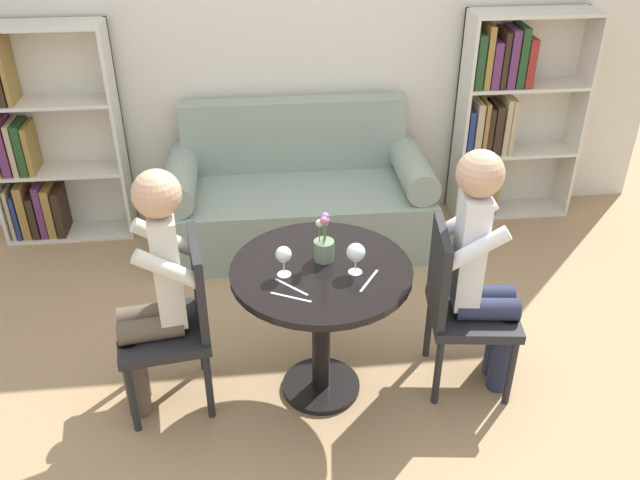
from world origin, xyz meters
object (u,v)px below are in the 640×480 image
object	(u,v)px
bookshelf_right	(502,118)
chair_right	(460,302)
wine_glass_right	(356,253)
flower_vase	(324,244)
couch	(298,199)
bookshelf_left	(40,145)
person_left	(154,288)
wine_glass_left	(284,255)
person_right	(483,268)
chair_left	(177,318)

from	to	relation	value
bookshelf_right	chair_right	size ratio (longest dim) A/B	1.63
wine_glass_right	flower_vase	bearing A→B (deg)	136.81
flower_vase	couch	bearing A→B (deg)	90.81
bookshelf_left	person_left	size ratio (longest dim) A/B	1.16
chair_right	wine_glass_left	size ratio (longest dim) A/B	6.09
person_right	flower_vase	world-z (taller)	person_right
bookshelf_right	bookshelf_left	bearing A→B (deg)	179.92
flower_vase	person_right	bearing A→B (deg)	-6.15
person_right	wine_glass_left	size ratio (longest dim) A/B	8.82
wine_glass_right	person_right	bearing A→B (deg)	3.89
chair_right	wine_glass_left	xyz separation A→B (m)	(-0.86, -0.04, 0.36)
person_right	bookshelf_right	bearing A→B (deg)	-14.81
couch	chair_left	size ratio (longest dim) A/B	1.95
couch	person_left	xyz separation A→B (m)	(-0.77, -1.50, 0.38)
bookshelf_left	wine_glass_right	size ratio (longest dim) A/B	9.70
person_left	couch	bearing A→B (deg)	144.74
bookshelf_right	wine_glass_right	size ratio (longest dim) A/B	9.70
person_left	flower_vase	distance (m)	0.81
chair_right	flower_vase	size ratio (longest dim) A/B	3.58
chair_left	wine_glass_right	xyz separation A→B (m)	(0.84, -0.08, 0.36)
bookshelf_right	person_left	size ratio (longest dim) A/B	1.16
bookshelf_left	bookshelf_right	xyz separation A→B (m)	(3.17, -0.00, 0.06)
chair_right	wine_glass_right	world-z (taller)	same
couch	wine_glass_right	distance (m)	1.66
chair_left	person_left	distance (m)	0.21
chair_right	wine_glass_right	distance (m)	0.65
couch	wine_glass_left	xyz separation A→B (m)	(-0.17, -1.55, 0.54)
bookshelf_right	flower_vase	size ratio (longest dim) A/B	5.85
flower_vase	bookshelf_right	bearing A→B (deg)	49.53
bookshelf_left	flower_vase	size ratio (longest dim) A/B	5.85
couch	chair_right	xyz separation A→B (m)	(0.69, -1.50, 0.18)
person_left	wine_glass_right	world-z (taller)	person_left
couch	wine_glass_right	xyz separation A→B (m)	(0.15, -1.56, 0.54)
wine_glass_right	bookshelf_right	bearing A→B (deg)	54.09
couch	wine_glass_right	size ratio (longest dim) A/B	11.59
person_right	chair_right	bearing A→B (deg)	85.25
chair_right	person_right	size ratio (longest dim) A/B	0.69
chair_left	flower_vase	size ratio (longest dim) A/B	3.58
couch	chair_left	bearing A→B (deg)	-114.80
couch	bookshelf_right	size ratio (longest dim) A/B	1.19
couch	bookshelf_right	world-z (taller)	bookshelf_right
bookshelf_right	person_left	xyz separation A→B (m)	(-2.24, -1.77, -0.05)
bookshelf_left	wine_glass_left	xyz separation A→B (m)	(1.53, -1.81, 0.18)
person_left	person_right	distance (m)	1.54
couch	bookshelf_right	distance (m)	1.55
chair_left	wine_glass_left	bearing A→B (deg)	74.86
bookshelf_left	chair_right	size ratio (longest dim) A/B	1.63
person_left	wine_glass_right	xyz separation A→B (m)	(0.92, -0.06, 0.16)
wine_glass_left	bookshelf_right	bearing A→B (deg)	47.72
chair_left	bookshelf_right	bearing A→B (deg)	120.82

